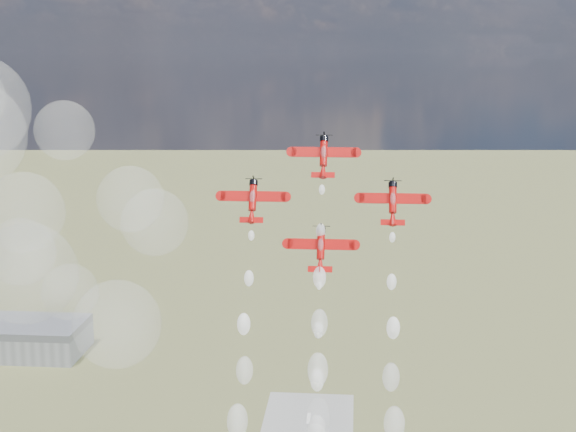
# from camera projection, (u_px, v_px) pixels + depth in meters

# --- Properties ---
(hangar) EXTENTS (50.00, 28.00, 13.00)m
(hangar) POSITION_uv_depth(u_px,v_px,m) (23.00, 338.00, 326.79)
(hangar) COLOR gray
(hangar) RESTS_ON ground
(plane_lead) EXTENTS (11.55, 6.16, 7.50)m
(plane_lead) POSITION_uv_depth(u_px,v_px,m) (324.00, 156.00, 142.42)
(plane_lead) COLOR #B80B08
(plane_lead) RESTS_ON ground
(plane_left) EXTENTS (11.55, 6.16, 7.50)m
(plane_left) POSITION_uv_depth(u_px,v_px,m) (253.00, 200.00, 140.78)
(plane_left) COLOR #B80B08
(plane_left) RESTS_ON ground
(plane_right) EXTENTS (11.55, 6.16, 7.50)m
(plane_right) POSITION_uv_depth(u_px,v_px,m) (393.00, 202.00, 138.74)
(plane_right) COLOR #B80B08
(plane_right) RESTS_ON ground
(plane_slot) EXTENTS (11.55, 6.16, 7.50)m
(plane_slot) POSITION_uv_depth(u_px,v_px,m) (321.00, 248.00, 137.10)
(plane_slot) COLOR #B80B08
(plane_slot) RESTS_ON ground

